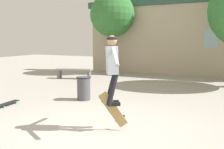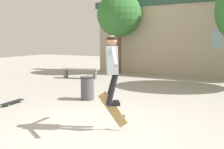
{
  "view_description": "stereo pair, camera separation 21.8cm",
  "coord_description": "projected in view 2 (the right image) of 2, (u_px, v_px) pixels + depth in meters",
  "views": [
    {
      "loc": [
        2.48,
        -4.44,
        1.95
      ],
      "look_at": [
        0.25,
        0.25,
        1.21
      ],
      "focal_mm": 40.0,
      "sensor_mm": 36.0,
      "label": 1
    },
    {
      "loc": [
        2.68,
        -4.34,
        1.95
      ],
      "look_at": [
        0.25,
        0.25,
        1.21
      ],
      "focal_mm": 40.0,
      "sensor_mm": 36.0,
      "label": 2
    }
  ],
  "objects": [
    {
      "name": "park_bench",
      "position": [
        80.0,
        71.0,
        12.42
      ],
      "size": [
        1.81,
        0.87,
        0.5
      ],
      "rotation": [
        0.0,
        0.0,
        0.28
      ],
      "color": "gray",
      "rests_on": "ground_plane"
    },
    {
      "name": "ground_plane",
      "position": [
        96.0,
        131.0,
        5.31
      ],
      "size": [
        40.0,
        40.0,
        0.0
      ],
      "primitive_type": "plane",
      "color": "#A39E93"
    },
    {
      "name": "skater",
      "position": [
        112.0,
        64.0,
        5.22
      ],
      "size": [
        0.83,
        1.19,
        1.47
      ],
      "rotation": [
        0.0,
        0.0,
        0.59
      ],
      "color": "#9EA8B2"
    },
    {
      "name": "building_backdrop",
      "position": [
        188.0,
        35.0,
        13.13
      ],
      "size": [
        11.09,
        0.52,
        5.34
      ],
      "color": "#B7A88E",
      "rests_on": "ground_plane"
    },
    {
      "name": "trash_bin",
      "position": [
        87.0,
        87.0,
        8.05
      ],
      "size": [
        0.46,
        0.46,
        0.75
      ],
      "color": "#47474C",
      "rests_on": "ground_plane"
    },
    {
      "name": "skateboard_resting",
      "position": [
        13.0,
        102.0,
        7.51
      ],
      "size": [
        0.26,
        0.8,
        0.08
      ],
      "rotation": [
        0.0,
        0.0,
        4.79
      ],
      "color": "black",
      "rests_on": "ground_plane"
    },
    {
      "name": "tree_left",
      "position": [
        119.0,
        15.0,
        13.85
      ],
      "size": [
        2.48,
        2.48,
        4.54
      ],
      "color": "brown",
      "rests_on": "ground_plane"
    },
    {
      "name": "skateboard_flipping",
      "position": [
        113.0,
        109.0,
        5.32
      ],
      "size": [
        0.62,
        0.27,
        0.8
      ],
      "rotation": [
        0.0,
        0.0,
        0.35
      ],
      "color": "#AD894C"
    }
  ]
}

